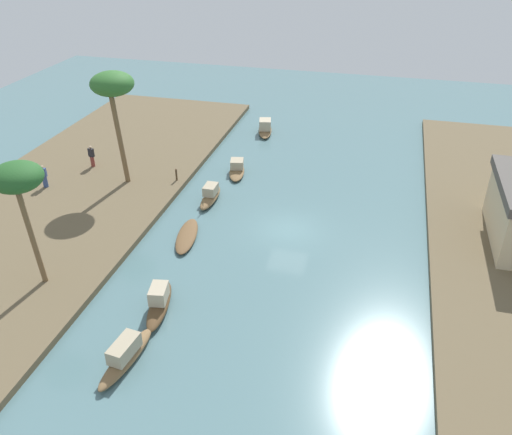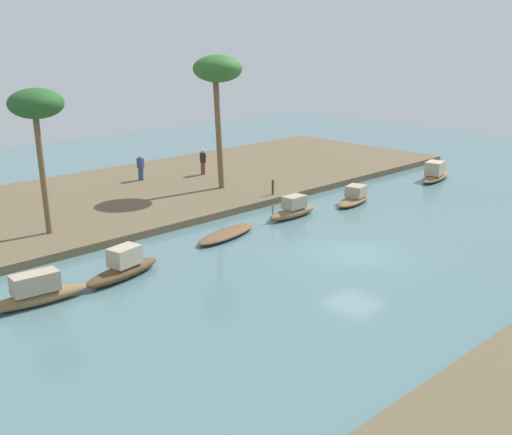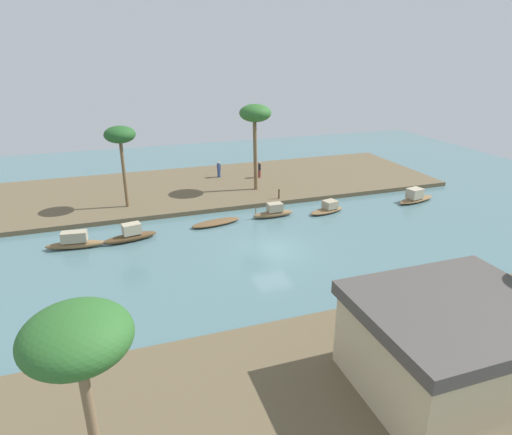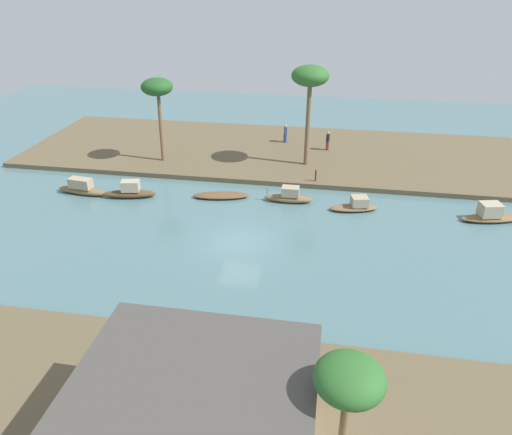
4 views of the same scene
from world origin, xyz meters
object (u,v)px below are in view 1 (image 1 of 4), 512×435
at_px(sampan_downstream_large, 126,355).
at_px(person_on_near_bank, 92,156).
at_px(mooring_post, 176,175).
at_px(palm_tree_left_far, 17,180).
at_px(sampan_upstream_small, 210,195).
at_px(person_by_mooring, 44,177).
at_px(sampan_foreground, 187,236).
at_px(sampan_with_tall_canopy, 159,302).
at_px(palm_tree_left_near, 112,87).
at_px(sampan_open_hull, 237,169).
at_px(sampan_with_red_awning, 265,128).

distance_m(sampan_downstream_large, person_on_near_bank, 21.43).
distance_m(mooring_post, palm_tree_left_far, 14.59).
height_order(sampan_upstream_small, palm_tree_left_far, palm_tree_left_far).
bearing_deg(person_by_mooring, person_on_near_bank, 55.22).
xyz_separation_m(sampan_foreground, sampan_downstream_large, (10.49, 1.10, 0.29)).
distance_m(sampan_with_tall_canopy, palm_tree_left_near, 16.39).
relative_size(sampan_open_hull, sampan_foreground, 0.83).
distance_m(person_on_near_bank, person_by_mooring, 4.31).
relative_size(sampan_foreground, person_on_near_bank, 2.50).
xyz_separation_m(sampan_upstream_small, palm_tree_left_far, (11.50, -5.69, 6.03)).
xyz_separation_m(sampan_foreground, sampan_with_tall_canopy, (6.69, 1.07, 0.29)).
relative_size(sampan_upstream_small, mooring_post, 3.94).
height_order(sampan_upstream_small, sampan_with_red_awning, sampan_with_red_awning).
height_order(sampan_foreground, palm_tree_left_near, palm_tree_left_near).
relative_size(sampan_open_hull, palm_tree_left_far, 0.51).
bearing_deg(sampan_with_tall_canopy, mooring_post, -172.38).
relative_size(person_on_near_bank, palm_tree_left_far, 0.25).
bearing_deg(palm_tree_left_near, sampan_upstream_small, 84.16).
bearing_deg(sampan_foreground, sampan_downstream_large, -4.40).
relative_size(sampan_open_hull, mooring_post, 3.94).
relative_size(sampan_upstream_small, person_by_mooring, 2.11).
relative_size(person_by_mooring, palm_tree_left_far, 0.24).
bearing_deg(sampan_upstream_small, sampan_foreground, 1.25).
xyz_separation_m(sampan_upstream_small, sampan_downstream_large, (15.52, 1.24, 0.05)).
xyz_separation_m(sampan_open_hull, sampan_downstream_large, (20.29, 0.70, 0.12)).
height_order(person_by_mooring, mooring_post, person_by_mooring).
distance_m(sampan_foreground, sampan_with_tall_canopy, 6.78).
relative_size(sampan_open_hull, sampan_downstream_large, 0.85).
height_order(sampan_upstream_small, sampan_foreground, sampan_upstream_small).
bearing_deg(person_on_near_bank, sampan_with_red_awning, -122.07).
bearing_deg(palm_tree_left_far, sampan_foreground, 137.94).
bearing_deg(palm_tree_left_near, mooring_post, 105.94).
height_order(sampan_with_tall_canopy, palm_tree_left_near, palm_tree_left_near).
relative_size(sampan_downstream_large, mooring_post, 4.66).
bearing_deg(sampan_open_hull, palm_tree_left_near, -73.79).
distance_m(sampan_foreground, mooring_post, 7.60).
xyz_separation_m(sampan_open_hull, person_on_near_bank, (2.37, -11.03, 0.86)).
xyz_separation_m(sampan_with_tall_canopy, palm_tree_left_near, (-12.42, -8.09, 6.98)).
xyz_separation_m(person_by_mooring, palm_tree_left_near, (-2.34, 5.13, 6.30)).
relative_size(sampan_with_red_awning, person_on_near_bank, 2.55).
bearing_deg(palm_tree_left_near, sampan_foreground, 50.76).
bearing_deg(sampan_upstream_small, palm_tree_left_near, -96.27).
bearing_deg(person_by_mooring, sampan_with_tall_canopy, -51.41).
distance_m(sampan_with_tall_canopy, mooring_post, 14.19).
distance_m(sampan_open_hull, sampan_with_tall_canopy, 16.50).
height_order(sampan_foreground, palm_tree_left_far, palm_tree_left_far).
relative_size(sampan_open_hull, person_by_mooring, 2.11).
bearing_deg(mooring_post, sampan_open_hull, 128.70).
bearing_deg(mooring_post, sampan_downstream_large, 14.52).
distance_m(sampan_downstream_large, sampan_with_red_awning, 29.26).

